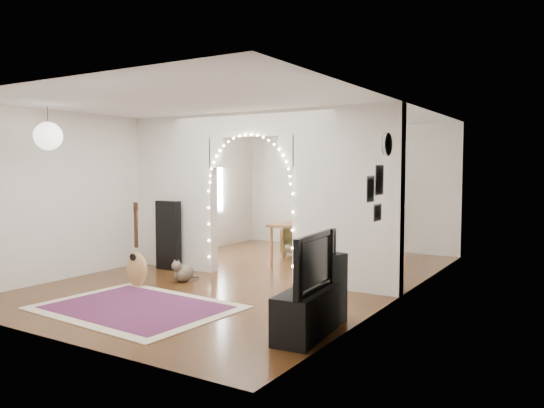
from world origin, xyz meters
The scene contains 25 objects.
floor centered at (0.00, 0.00, 0.00)m, with size 7.50×7.50×0.00m, color black.
ceiling centered at (0.00, 0.00, 2.70)m, with size 5.00×7.50×0.02m, color white.
wall_back centered at (0.00, 3.75, 1.35)m, with size 5.00×0.02×2.70m, color silver.
wall_front centered at (0.00, -3.75, 1.35)m, with size 5.00×0.02×2.70m, color silver.
wall_left centered at (-2.50, 0.00, 1.35)m, with size 0.02×7.50×2.70m, color silver.
wall_right centered at (2.50, 0.00, 1.35)m, with size 0.02×7.50×2.70m, color silver.
divider_wall centered at (0.00, 0.00, 1.42)m, with size 5.00×0.20×2.70m.
fairy_lights centered at (0.00, -0.13, 1.55)m, with size 1.64×0.04×1.60m, color #FFEABF, non-canonical shape.
window centered at (-2.47, 1.80, 1.50)m, with size 0.04×1.20×1.40m, color white.
wall_clock centered at (2.48, -0.60, 2.10)m, with size 0.31×0.31×0.03m, color white.
picture_frames centered at (2.48, -1.00, 1.50)m, with size 0.02×0.50×0.70m, color white, non-canonical shape.
paper_lantern centered at (-1.90, -2.40, 2.25)m, with size 0.40×0.40×0.40m, color white.
ceiling_fan centered at (0.00, 2.00, 2.40)m, with size 1.10×1.10×0.30m, color #B17C3B, non-canonical shape.
area_rug centered at (-0.21, -2.40, 0.01)m, with size 2.43×1.82×0.02m, color maroon.
guitar_case centered at (-1.62, -0.25, 0.61)m, with size 0.46×0.15×1.22m, color black.
acoustic_guitar centered at (-1.13, -1.49, 0.47)m, with size 0.44×0.17×1.08m.
tabby_cat centered at (-0.73, -0.90, 0.15)m, with size 0.27×0.57×0.38m.
floor_speaker centered at (2.18, -1.65, 0.40)m, with size 0.38×0.35×0.81m.
media_console centered at (2.20, -2.28, 0.25)m, with size 0.40×1.00×0.50m, color black.
tv centered at (2.20, -2.28, 0.81)m, with size 1.07×0.14×0.62m, color black.
bookcase centered at (-0.14, 3.50, 0.77)m, with size 1.50×0.38×1.54m, color tan.
dining_table centered at (0.16, 1.46, 0.68)m, with size 1.32×1.00×0.76m.
flower_vase centered at (0.16, 1.46, 0.85)m, with size 0.18×0.18×0.19m, color silver.
dining_chair_left centered at (-0.36, 2.28, 0.28)m, with size 0.61×0.62×0.57m, color brown.
dining_chair_right centered at (0.80, 1.15, 0.23)m, with size 0.50×0.51×0.47m, color brown.
Camera 1 is at (4.79, -7.19, 1.81)m, focal length 35.00 mm.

